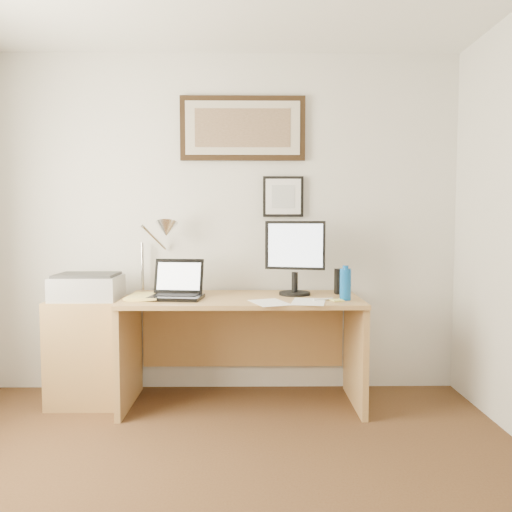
{
  "coord_description": "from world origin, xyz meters",
  "views": [
    {
      "loc": [
        0.21,
        -1.75,
        1.27
      ],
      "look_at": [
        0.24,
        1.43,
        1.05
      ],
      "focal_mm": 35.0,
      "sensor_mm": 36.0,
      "label": 1
    }
  ],
  "objects_px": {
    "book": "(129,297)",
    "desk": "(242,328)",
    "side_cabinet": "(89,351)",
    "printer": "(87,287)",
    "laptop": "(177,290)",
    "water_bottle": "(345,284)",
    "lcd_monitor": "(295,254)"
  },
  "relations": [
    {
      "from": "desk",
      "to": "printer",
      "type": "distance_m",
      "value": 1.11
    },
    {
      "from": "desk",
      "to": "side_cabinet",
      "type": "bearing_deg",
      "value": -178.11
    },
    {
      "from": "side_cabinet",
      "to": "book",
      "type": "height_order",
      "value": "book"
    },
    {
      "from": "side_cabinet",
      "to": "laptop",
      "type": "bearing_deg",
      "value": -7.98
    },
    {
      "from": "laptop",
      "to": "desk",
      "type": "bearing_deg",
      "value": 15.81
    },
    {
      "from": "laptop",
      "to": "side_cabinet",
      "type": "bearing_deg",
      "value": 172.02
    },
    {
      "from": "book",
      "to": "laptop",
      "type": "height_order",
      "value": "laptop"
    },
    {
      "from": "book",
      "to": "laptop",
      "type": "bearing_deg",
      "value": 1.16
    },
    {
      "from": "printer",
      "to": "book",
      "type": "bearing_deg",
      "value": -15.17
    },
    {
      "from": "desk",
      "to": "lcd_monitor",
      "type": "relative_size",
      "value": 3.08
    },
    {
      "from": "book",
      "to": "laptop",
      "type": "xyz_separation_m",
      "value": [
        0.32,
        0.01,
        0.05
      ]
    },
    {
      "from": "side_cabinet",
      "to": "printer",
      "type": "relative_size",
      "value": 1.66
    },
    {
      "from": "water_bottle",
      "to": "laptop",
      "type": "bearing_deg",
      "value": 175.21
    },
    {
      "from": "printer",
      "to": "laptop",
      "type": "bearing_deg",
      "value": -6.94
    },
    {
      "from": "desk",
      "to": "lcd_monitor",
      "type": "bearing_deg",
      "value": 1.55
    },
    {
      "from": "side_cabinet",
      "to": "laptop",
      "type": "xyz_separation_m",
      "value": [
        0.63,
        -0.09,
        0.44
      ]
    },
    {
      "from": "laptop",
      "to": "printer",
      "type": "relative_size",
      "value": 0.84
    },
    {
      "from": "desk",
      "to": "printer",
      "type": "xyz_separation_m",
      "value": [
        -1.07,
        -0.05,
        0.3
      ]
    },
    {
      "from": "side_cabinet",
      "to": "lcd_monitor",
      "type": "height_order",
      "value": "lcd_monitor"
    },
    {
      "from": "book",
      "to": "desk",
      "type": "xyz_separation_m",
      "value": [
        0.76,
        0.13,
        -0.25
      ]
    },
    {
      "from": "side_cabinet",
      "to": "lcd_monitor",
      "type": "xyz_separation_m",
      "value": [
        1.44,
        0.05,
        0.68
      ]
    },
    {
      "from": "lcd_monitor",
      "to": "side_cabinet",
      "type": "bearing_deg",
      "value": -178.2
    },
    {
      "from": "water_bottle",
      "to": "desk",
      "type": "xyz_separation_m",
      "value": [
        -0.68,
        0.22,
        -0.34
      ]
    },
    {
      "from": "water_bottle",
      "to": "lcd_monitor",
      "type": "distance_m",
      "value": 0.43
    },
    {
      "from": "lcd_monitor",
      "to": "printer",
      "type": "distance_m",
      "value": 1.45
    },
    {
      "from": "water_bottle",
      "to": "side_cabinet",
      "type": "bearing_deg",
      "value": 174.06
    },
    {
      "from": "book",
      "to": "lcd_monitor",
      "type": "xyz_separation_m",
      "value": [
        1.13,
        0.14,
        0.28
      ]
    },
    {
      "from": "desk",
      "to": "laptop",
      "type": "height_order",
      "value": "laptop"
    },
    {
      "from": "laptop",
      "to": "printer",
      "type": "distance_m",
      "value": 0.63
    },
    {
      "from": "laptop",
      "to": "lcd_monitor",
      "type": "distance_m",
      "value": 0.85
    },
    {
      "from": "side_cabinet",
      "to": "desk",
      "type": "height_order",
      "value": "desk"
    },
    {
      "from": "desk",
      "to": "lcd_monitor",
      "type": "distance_m",
      "value": 0.64
    }
  ]
}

